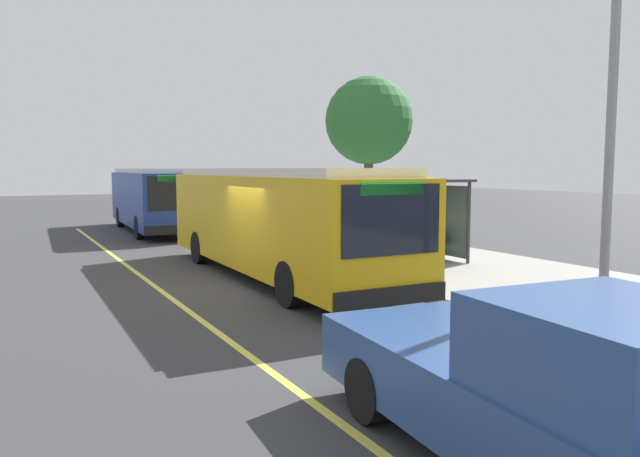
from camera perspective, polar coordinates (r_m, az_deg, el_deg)
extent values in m
plane|color=#38383A|center=(15.22, -5.92, -5.54)|extent=(120.00, 120.00, 0.00)
cube|color=gray|center=(18.28, 11.80, -3.50)|extent=(44.00, 6.40, 0.15)
cube|color=#E0D64C|center=(14.55, -14.02, -6.17)|extent=(36.00, 0.14, 0.01)
cube|color=gold|center=(16.41, -4.21, 0.76)|extent=(11.20, 2.71, 2.40)
cube|color=silver|center=(16.35, -4.25, 5.30)|extent=(10.30, 2.44, 0.20)
cube|color=black|center=(11.45, 6.78, 0.80)|extent=(0.07, 2.17, 1.34)
cube|color=black|center=(16.93, -0.20, 1.90)|extent=(9.82, 0.18, 1.06)
cube|color=black|center=(17.06, -0.19, -2.35)|extent=(10.60, 0.18, 0.28)
cube|color=#26D83F|center=(11.41, 6.83, 3.74)|extent=(0.05, 1.40, 0.24)
cube|color=black|center=(11.65, 6.74, -6.34)|extent=(0.12, 2.50, 0.36)
cylinder|color=black|center=(14.04, 5.75, -4.40)|extent=(1.00, 0.29, 1.00)
cylinder|color=black|center=(12.95, -2.89, -5.23)|extent=(1.00, 0.29, 1.00)
cylinder|color=black|center=(20.04, -4.90, -1.39)|extent=(1.00, 0.29, 1.00)
cylinder|color=black|center=(19.29, -11.26, -1.75)|extent=(1.00, 0.29, 1.00)
cube|color=navy|center=(29.60, -15.37, 2.73)|extent=(10.12, 3.02, 2.40)
cube|color=silver|center=(29.56, -15.43, 5.25)|extent=(9.31, 2.73, 0.20)
cube|color=black|center=(24.65, -13.37, 3.25)|extent=(0.14, 2.17, 1.34)
cube|color=black|center=(29.83, -12.94, 3.37)|extent=(8.80, 0.46, 1.06)
cube|color=yellow|center=(29.91, -12.88, 0.94)|extent=(9.50, 0.48, 0.28)
cube|color=#26D83F|center=(24.63, -13.39, 4.61)|extent=(0.10, 1.40, 0.24)
cube|color=black|center=(24.74, -13.28, -0.11)|extent=(0.20, 2.50, 0.36)
cylinder|color=black|center=(26.87, -11.73, 0.30)|extent=(1.01, 0.33, 1.00)
cylinder|color=black|center=(26.43, -16.61, 0.09)|extent=(1.01, 0.33, 1.00)
cylinder|color=black|center=(32.82, -14.24, 1.19)|extent=(1.01, 0.33, 1.00)
cylinder|color=black|center=(32.46, -18.25, 1.03)|extent=(1.01, 0.33, 1.00)
cube|color=#2D4C84|center=(6.47, 19.00, -15.15)|extent=(5.53, 2.39, 0.75)
cube|color=#2D4C84|center=(5.62, 25.93, -10.30)|extent=(2.02, 2.03, 0.80)
cylinder|color=black|center=(8.28, 15.82, -12.59)|extent=(0.78, 0.29, 0.76)
cylinder|color=black|center=(7.31, 4.51, -14.86)|extent=(0.78, 0.29, 0.76)
cylinder|color=#333338|center=(18.39, 13.77, 0.51)|extent=(0.10, 0.10, 2.40)
cylinder|color=#333338|center=(17.55, 10.60, 0.34)|extent=(0.10, 0.10, 2.40)
cylinder|color=#333338|center=(20.40, 8.90, 1.09)|extent=(0.10, 0.10, 2.40)
cylinder|color=#333338|center=(19.64, 5.87, 0.96)|extent=(0.10, 0.10, 2.40)
cube|color=#333338|center=(18.91, 9.75, 4.49)|extent=(2.90, 1.60, 0.08)
cube|color=#4C606B|center=(19.38, 11.21, 0.82)|extent=(2.47, 0.04, 2.16)
cube|color=navy|center=(20.02, 7.41, 0.89)|extent=(0.06, 1.11, 1.82)
cube|color=brown|center=(19.29, 9.36, -1.41)|extent=(1.60, 0.44, 0.06)
cube|color=brown|center=(19.40, 9.94, -0.55)|extent=(1.60, 0.05, 0.44)
cube|color=#333338|center=(19.89, 8.10, -1.84)|extent=(0.08, 0.40, 0.45)
cube|color=#333338|center=(18.76, 10.69, -2.33)|extent=(0.08, 0.40, 0.45)
cylinder|color=#333338|center=(15.32, 8.42, 0.37)|extent=(0.07, 0.07, 2.80)
cube|color=white|center=(15.24, 8.42, 4.48)|extent=(0.44, 0.03, 0.56)
cube|color=red|center=(15.24, 8.38, 4.48)|extent=(0.40, 0.01, 0.16)
cylinder|color=#282D47|center=(17.38, 8.51, -2.25)|extent=(0.14, 0.14, 0.85)
cylinder|color=#282D47|center=(17.27, 8.03, -2.30)|extent=(0.14, 0.14, 0.85)
cube|color=beige|center=(17.24, 8.30, 0.15)|extent=(0.24, 0.40, 0.62)
sphere|color=tan|center=(17.20, 8.32, 1.54)|extent=(0.22, 0.22, 0.22)
cylinder|color=brown|center=(24.28, 4.55, 3.02)|extent=(0.36, 0.36, 3.38)
sphere|color=#28662D|center=(24.33, 4.61, 10.05)|extent=(3.44, 3.44, 3.44)
cylinder|color=gray|center=(11.44, 25.55, 7.15)|extent=(0.16, 0.16, 6.40)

